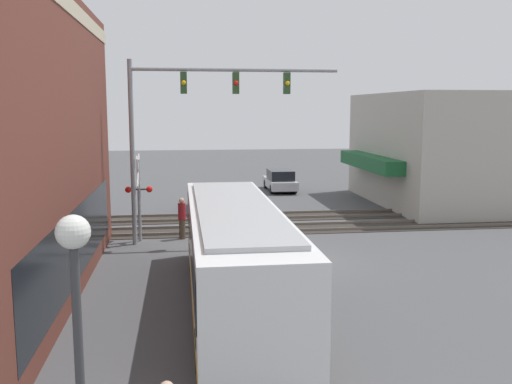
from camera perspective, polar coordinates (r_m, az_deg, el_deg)
The scene contains 11 objects.
ground_plane at distance 21.83m, azimuth 4.18°, elevation -7.02°, with size 120.00×120.00×0.00m, color #4C4C4F.
shop_building at distance 36.61m, azimuth 18.15°, elevation 4.10°, with size 12.23×9.27×6.68m.
city_bus at distance 16.75m, azimuth -2.13°, elevation -5.83°, with size 12.09×2.59×3.02m.
traffic_signal_gantry at distance 24.37m, azimuth -6.17°, elevation 8.40°, with size 0.42×8.86×7.79m.
crossing_signal at distance 25.26m, azimuth -11.63°, elevation 0.25°, with size 1.41×1.18×3.81m.
streetlamp at distance 7.96m, azimuth -17.31°, elevation -14.95°, with size 0.44×0.44×4.47m.
rail_track_near at distance 27.56m, azimuth 1.65°, elevation -3.70°, with size 2.60×60.00×0.15m.
rail_track_far at distance 30.66m, azimuth 0.70°, elevation -2.46°, with size 2.60×60.00×0.15m.
parked_car_grey at distance 32.54m, azimuth -4.76°, elevation -0.73°, with size 4.48×1.82×1.41m.
parked_car_silver at distance 40.30m, azimuth 2.42°, elevation 1.10°, with size 4.52×1.82×1.52m.
pedestrian_at_crossing at distance 25.61m, azimuth -7.42°, elevation -2.57°, with size 0.34×0.34×1.86m.
Camera 1 is at (-20.60, 4.31, 5.78)m, focal length 40.00 mm.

